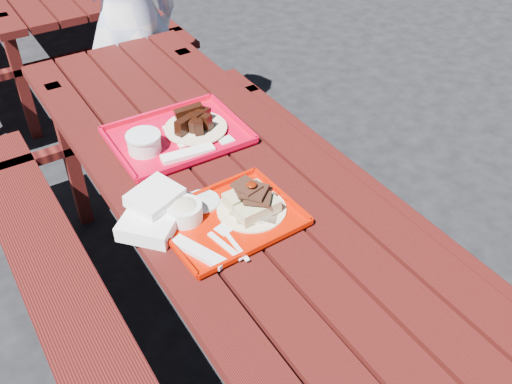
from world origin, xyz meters
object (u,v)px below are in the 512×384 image
(near_tray, at_px, (226,211))
(person, at_px, (128,20))
(picnic_table_near, at_px, (233,227))
(far_tray, at_px, (177,135))

(near_tray, distance_m, person, 1.49)
(person, bearing_deg, picnic_table_near, 79.45)
(picnic_table_near, bearing_deg, far_tray, 97.27)
(near_tray, height_order, far_tray, near_tray)
(far_tray, height_order, person, person)
(picnic_table_near, height_order, far_tray, far_tray)
(near_tray, height_order, person, person)
(person, bearing_deg, near_tray, 76.42)
(near_tray, relative_size, person, 0.26)
(picnic_table_near, xyz_separation_m, far_tray, (-0.04, 0.32, 0.21))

